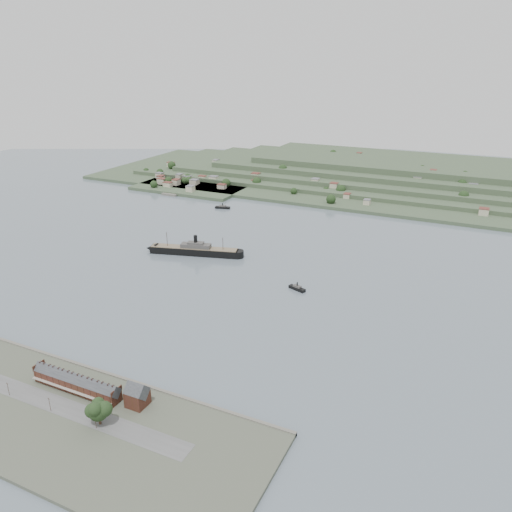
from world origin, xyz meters
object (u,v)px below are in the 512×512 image
at_px(steamship, 192,250).
at_px(fig_tree, 98,410).
at_px(gabled_building, 137,395).
at_px(tugboat, 297,288).
at_px(terrace_row, 77,383).

relative_size(steamship, fig_tree, 6.49).
height_order(gabled_building, steamship, steamship).
bearing_deg(tugboat, gabled_building, -98.13).
relative_size(tugboat, fig_tree, 1.07).
relative_size(gabled_building, fig_tree, 0.99).
bearing_deg(fig_tree, steamship, 111.04).
xyz_separation_m(terrace_row, gabled_building, (37.50, 4.02, 1.34)).
xyz_separation_m(gabled_building, steamship, (-91.90, 199.20, -4.02)).
bearing_deg(gabled_building, tugboat, 81.87).
distance_m(terrace_row, tugboat, 183.85).
xyz_separation_m(steamship, fig_tree, (84.38, -219.40, 6.52)).
xyz_separation_m(gabled_building, fig_tree, (-7.52, -20.20, 2.50)).
bearing_deg(terrace_row, steamship, 104.99).
xyz_separation_m(terrace_row, steamship, (-54.40, 203.22, -2.67)).
xyz_separation_m(steamship, tugboat, (116.04, -30.10, -2.54)).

